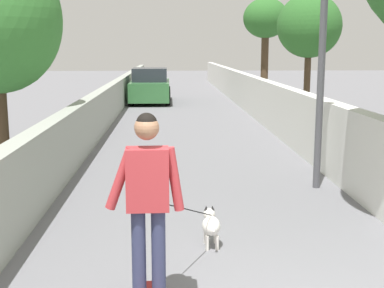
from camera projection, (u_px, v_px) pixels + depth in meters
name	position (u px, v px, depth m)	size (l,w,h in m)	color
ground_plane	(186.00, 120.00, 17.51)	(80.00, 80.00, 0.00)	slate
wall_left	(102.00, 110.00, 15.33)	(48.00, 0.30, 1.20)	#999E93
fence_right	(272.00, 106.00, 15.53)	(48.00, 0.30, 1.39)	silver
tree_right_mid	(309.00, 27.00, 16.14)	(2.01, 2.01, 4.08)	#473523
tree_right_distant	(266.00, 20.00, 21.94)	(1.91, 1.91, 4.50)	#473523
lamp_post	(323.00, 29.00, 8.52)	(0.36, 0.36, 3.89)	#4C4C51
person_skateboarder	(148.00, 193.00, 4.62)	(0.23, 0.71, 1.75)	#333859
dog	(211.00, 224.00, 6.30)	(1.81, 0.82, 1.06)	white
car_near	(150.00, 87.00, 23.14)	(4.06, 1.80, 1.54)	#336B38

